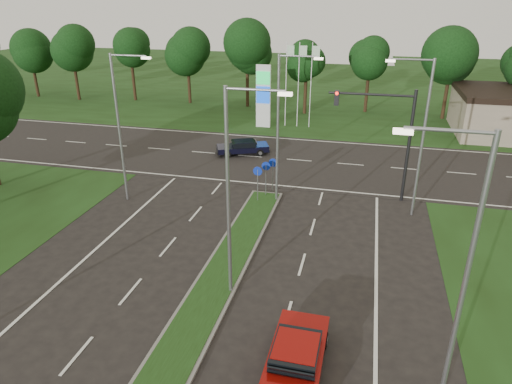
# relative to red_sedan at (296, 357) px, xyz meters

# --- Properties ---
(verge_far) EXTENTS (160.00, 50.00, 0.02)m
(verge_far) POSITION_rel_red_sedan_xyz_m (-4.30, 52.85, -0.66)
(verge_far) COLOR #1B3311
(verge_far) RESTS_ON ground
(cross_road) EXTENTS (160.00, 12.00, 0.02)m
(cross_road) POSITION_rel_red_sedan_xyz_m (-4.30, 21.85, -0.66)
(cross_road) COLOR black
(cross_road) RESTS_ON ground
(median_kerb) EXTENTS (2.00, 26.00, 0.12)m
(median_kerb) POSITION_rel_red_sedan_xyz_m (-4.30, 1.85, -0.60)
(median_kerb) COLOR slate
(median_kerb) RESTS_ON ground
(streetlight_median_near) EXTENTS (2.53, 0.22, 9.00)m
(streetlight_median_near) POSITION_rel_red_sedan_xyz_m (-3.30, 3.85, 4.42)
(streetlight_median_near) COLOR gray
(streetlight_median_near) RESTS_ON ground
(streetlight_median_far) EXTENTS (2.53, 0.22, 9.00)m
(streetlight_median_far) POSITION_rel_red_sedan_xyz_m (-3.30, 13.85, 4.42)
(streetlight_median_far) COLOR gray
(streetlight_median_far) RESTS_ON ground
(streetlight_left_far) EXTENTS (2.53, 0.22, 9.00)m
(streetlight_left_far) POSITION_rel_red_sedan_xyz_m (-12.60, 11.85, 4.42)
(streetlight_left_far) COLOR gray
(streetlight_left_far) RESTS_ON ground
(streetlight_right_far) EXTENTS (2.53, 0.22, 9.00)m
(streetlight_right_far) POSITION_rel_red_sedan_xyz_m (4.50, 13.85, 4.42)
(streetlight_right_far) COLOR gray
(streetlight_right_far) RESTS_ON ground
(streetlight_right_near) EXTENTS (2.53, 0.22, 9.00)m
(streetlight_right_near) POSITION_rel_red_sedan_xyz_m (4.50, -0.15, 4.42)
(streetlight_right_near) COLOR gray
(streetlight_right_near) RESTS_ON ground
(traffic_signal) EXTENTS (5.10, 0.42, 7.00)m
(traffic_signal) POSITION_rel_red_sedan_xyz_m (2.89, 15.84, 3.99)
(traffic_signal) COLOR black
(traffic_signal) RESTS_ON ground
(median_signs) EXTENTS (1.16, 1.76, 2.38)m
(median_signs) POSITION_rel_red_sedan_xyz_m (-4.30, 14.25, 1.05)
(median_signs) COLOR gray
(median_signs) RESTS_ON ground
(gas_pylon) EXTENTS (5.80, 1.26, 8.00)m
(gas_pylon) POSITION_rel_red_sedan_xyz_m (-8.08, 30.89, 2.54)
(gas_pylon) COLOR silver
(gas_pylon) RESTS_ON ground
(treeline_far) EXTENTS (6.00, 6.00, 9.90)m
(treeline_far) POSITION_rel_red_sedan_xyz_m (-4.20, 37.78, 6.17)
(treeline_far) COLOR black
(treeline_far) RESTS_ON ground
(red_sedan) EXTENTS (1.89, 4.47, 1.23)m
(red_sedan) POSITION_rel_red_sedan_xyz_m (0.00, 0.00, 0.00)
(red_sedan) COLOR maroon
(red_sedan) RESTS_ON ground
(navy_sedan) EXTENTS (4.47, 3.16, 1.14)m
(navy_sedan) POSITION_rel_red_sedan_xyz_m (-8.01, 22.27, -0.05)
(navy_sedan) COLOR black
(navy_sedan) RESTS_ON ground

